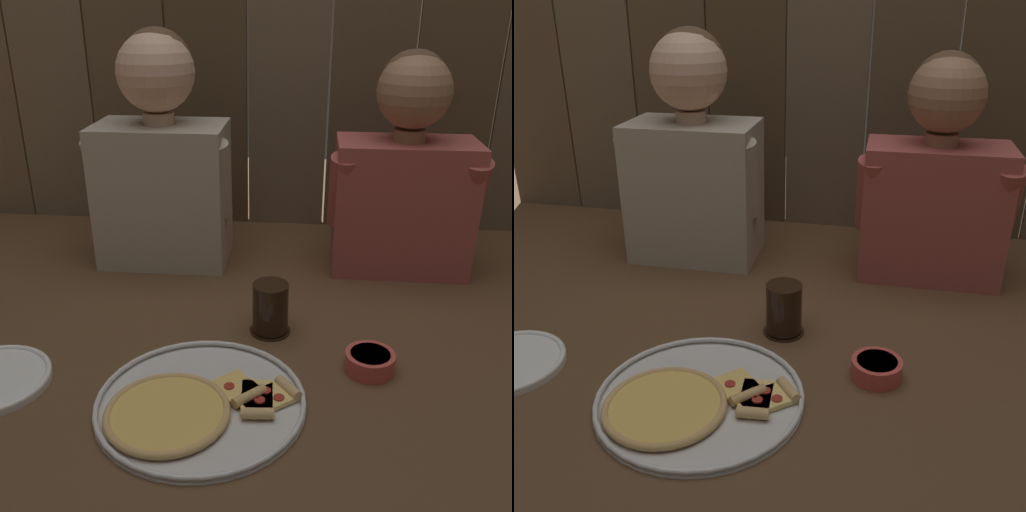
% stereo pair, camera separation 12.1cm
% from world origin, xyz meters
% --- Properties ---
extents(ground_plane, '(3.20, 3.20, 0.00)m').
position_xyz_m(ground_plane, '(0.00, 0.00, 0.00)').
color(ground_plane, brown).
extents(pizza_tray, '(0.38, 0.38, 0.03)m').
position_xyz_m(pizza_tray, '(-0.12, -0.18, 0.01)').
color(pizza_tray, silver).
rests_on(pizza_tray, ground).
extents(drinking_glass, '(0.09, 0.09, 0.12)m').
position_xyz_m(drinking_glass, '(-0.00, 0.09, 0.06)').
color(drinking_glass, black).
rests_on(drinking_glass, ground).
extents(dipping_bowl, '(0.10, 0.10, 0.04)m').
position_xyz_m(dipping_bowl, '(0.21, -0.03, 0.02)').
color(dipping_bowl, '#CC4C42').
rests_on(dipping_bowl, ground).
extents(diner_left, '(0.38, 0.22, 0.61)m').
position_xyz_m(diner_left, '(-0.32, 0.46, 0.29)').
color(diner_left, '#B2A38E').
rests_on(diner_left, ground).
extents(diner_right, '(0.39, 0.20, 0.57)m').
position_xyz_m(diner_right, '(0.32, 0.46, 0.27)').
color(diner_right, '#AD4C47').
rests_on(diner_right, ground).
extents(wooden_backdrop_wall, '(2.19, 0.03, 1.28)m').
position_xyz_m(wooden_backdrop_wall, '(0.00, 0.78, 0.64)').
color(wooden_backdrop_wall, brown).
rests_on(wooden_backdrop_wall, ground).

